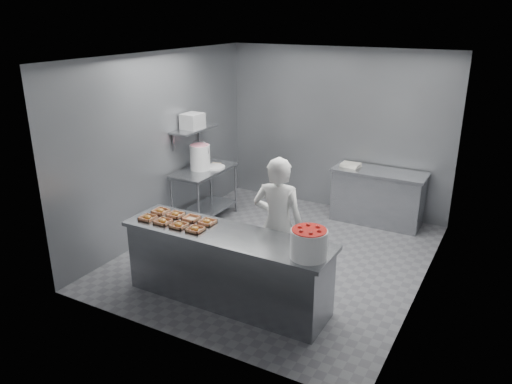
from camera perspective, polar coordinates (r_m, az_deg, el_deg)
floor at (r=7.30m, az=2.42°, el=-7.27°), size 4.50×4.50×0.00m
ceiling at (r=6.51m, az=2.78°, el=15.22°), size 4.50×4.50×0.00m
wall_back at (r=8.78m, az=9.18°, el=6.96°), size 4.00×0.04×2.80m
wall_left at (r=7.83m, az=-10.69°, el=5.29°), size 0.04×4.50×2.80m
wall_right at (r=6.20m, az=19.38°, el=0.59°), size 0.04×4.50×2.80m
service_counter at (r=6.04m, az=-3.32°, el=-8.57°), size 2.60×0.70×0.90m
prep_table at (r=8.32m, az=-5.87°, el=0.59°), size 0.60×1.20×0.90m
back_counter at (r=8.48m, az=13.72°, el=-0.53°), size 1.50×0.60×0.90m
wall_shelf at (r=8.15m, az=-7.10°, el=7.14°), size 0.35×0.90×0.03m
tray_0 at (r=6.34m, az=-12.27°, el=-2.88°), size 0.19×0.18×0.06m
tray_1 at (r=6.20m, az=-10.58°, el=-3.32°), size 0.19×0.18×0.06m
tray_2 at (r=6.06m, az=-8.81°, el=-3.77°), size 0.19×0.18×0.06m
tray_3 at (r=5.92m, az=-6.96°, el=-4.24°), size 0.19×0.18×0.06m
tray_4 at (r=6.52m, az=-10.85°, el=-2.15°), size 0.19×0.18×0.06m
tray_5 at (r=6.37m, az=-9.18°, el=-2.55°), size 0.19×0.18×0.06m
tray_6 at (r=6.24m, az=-7.41°, el=-3.00°), size 0.19×0.18×0.04m
tray_7 at (r=6.11m, az=-5.61°, el=-3.41°), size 0.19×0.18×0.06m
worker at (r=6.17m, az=2.51°, el=-3.69°), size 0.70×0.53×1.73m
strawberry_tub at (r=5.24m, az=6.06°, el=-5.79°), size 0.39×0.39×0.32m
glaze_bucket at (r=8.16m, az=-6.41°, el=4.03°), size 0.34×0.32×0.50m
bucket_lid at (r=8.28m, az=-4.74°, el=2.87°), size 0.44×0.44×0.03m
rag at (r=8.43m, az=-4.61°, el=3.18°), size 0.18×0.17×0.02m
appliance at (r=8.09m, az=-7.27°, el=8.04°), size 0.30×0.34×0.24m
paper_stack at (r=8.46m, az=10.78°, el=3.06°), size 0.33×0.26×0.06m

